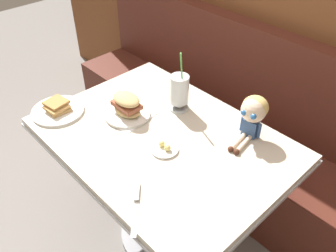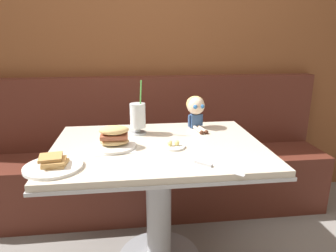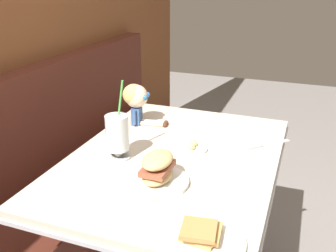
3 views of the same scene
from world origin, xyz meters
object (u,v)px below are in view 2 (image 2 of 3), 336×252
toast_plate (53,165)px  butter_saucer (173,146)px  sandwich_plate (114,139)px  milkshake_glass (138,117)px  seated_doll (196,107)px  butter_knife (210,166)px

toast_plate → butter_saucer: bearing=19.1°
sandwich_plate → butter_saucer: (0.30, -0.04, -0.04)m
toast_plate → milkshake_glass: milkshake_glass is taller
milkshake_glass → butter_saucer: 0.32m
sandwich_plate → seated_doll: seated_doll is taller
toast_plate → seated_doll: 0.91m
butter_saucer → sandwich_plate: bearing=173.0°
butter_saucer → milkshake_glass: bearing=123.9°
sandwich_plate → butter_knife: bearing=-34.6°
toast_plate → seated_doll: (0.74, 0.53, 0.11)m
milkshake_glass → butter_saucer: milkshake_glass is taller
milkshake_glass → seated_doll: 0.37m
sandwich_plate → butter_saucer: bearing=-7.0°
sandwich_plate → butter_knife: sandwich_plate is taller
sandwich_plate → seated_doll: 0.58m
toast_plate → butter_saucer: (0.55, 0.19, -0.01)m
milkshake_glass → butter_knife: (0.30, -0.51, -0.10)m
toast_plate → milkshake_glass: (0.38, 0.45, 0.09)m
butter_saucer → seated_doll: 0.41m
toast_plate → sandwich_plate: bearing=42.1°
toast_plate → seated_doll: size_ratio=1.11×
milkshake_glass → butter_knife: 0.60m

